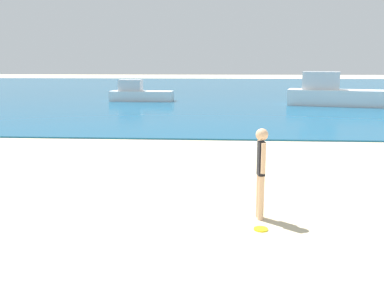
{
  "coord_description": "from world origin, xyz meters",
  "views": [
    {
      "loc": [
        1.12,
        -0.67,
        2.73
      ],
      "look_at": [
        0.55,
        7.93,
        1.1
      ],
      "focal_mm": 40.29,
      "sensor_mm": 36.0,
      "label": 1
    }
  ],
  "objects_px": {
    "boat_far": "(139,94)",
    "person_standing": "(261,168)",
    "frisbee": "(261,229)",
    "boat_near": "(335,94)"
  },
  "relations": [
    {
      "from": "boat_far",
      "to": "person_standing",
      "type": "bearing_deg",
      "value": -71.95
    },
    {
      "from": "person_standing",
      "to": "frisbee",
      "type": "distance_m",
      "value": 1.06
    },
    {
      "from": "boat_near",
      "to": "boat_far",
      "type": "bearing_deg",
      "value": -176.3
    },
    {
      "from": "person_standing",
      "to": "boat_far",
      "type": "height_order",
      "value": "person_standing"
    },
    {
      "from": "person_standing",
      "to": "boat_near",
      "type": "bearing_deg",
      "value": 153.97
    },
    {
      "from": "boat_near",
      "to": "boat_far",
      "type": "relative_size",
      "value": 1.46
    },
    {
      "from": "person_standing",
      "to": "frisbee",
      "type": "bearing_deg",
      "value": -10.98
    },
    {
      "from": "person_standing",
      "to": "boat_near",
      "type": "height_order",
      "value": "boat_near"
    },
    {
      "from": "boat_near",
      "to": "person_standing",
      "type": "bearing_deg",
      "value": -93.28
    },
    {
      "from": "frisbee",
      "to": "boat_near",
      "type": "relative_size",
      "value": 0.04
    }
  ]
}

